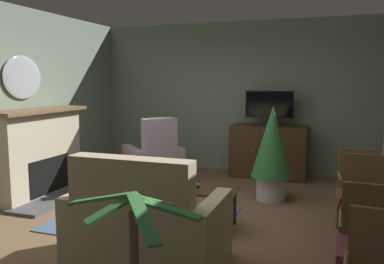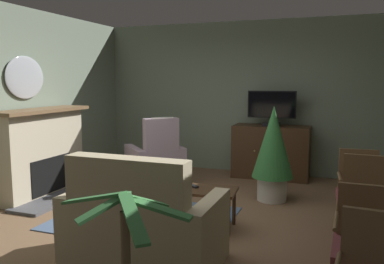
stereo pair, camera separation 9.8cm
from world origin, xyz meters
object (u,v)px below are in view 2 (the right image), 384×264
tv_remote (193,186)px  side_chair_far_end (368,244)px  armchair_by_fireplace (156,163)px  sofa_floral (142,228)px  folded_newspaper (177,184)px  tv_cabinet (271,153)px  potted_plant_leafy_by_curtain (273,149)px  wall_mirror_oval (25,77)px  fireplace (42,154)px  television (272,107)px  side_chair_tucked_against_wall (359,191)px  coffee_table (187,192)px  side_chair_nearest_door (363,210)px  cat (94,204)px

tv_remote → side_chair_far_end: bearing=-176.4°
armchair_by_fireplace → sofa_floral: bearing=-66.8°
tv_remote → folded_newspaper: (-0.22, 0.01, -0.01)m
tv_cabinet → potted_plant_leafy_by_curtain: potted_plant_leafy_by_curtain is taller
tv_cabinet → wall_mirror_oval: bearing=-145.3°
fireplace → television: television is taller
sofa_floral → folded_newspaper: bearing=96.8°
tv_remote → side_chair_tucked_against_wall: size_ratio=0.18×
fireplace → tv_remote: size_ratio=10.10×
tv_cabinet → side_chair_tucked_against_wall: 2.71m
coffee_table → sofa_floral: bearing=-91.6°
television → tv_remote: television is taller
fireplace → side_chair_tucked_against_wall: fireplace is taller
side_chair_far_end → tv_cabinet: bearing=109.3°
folded_newspaper → side_chair_nearest_door: 2.09m
side_chair_far_end → cat: 3.41m
television → tv_remote: (-0.48, -2.59, -0.77)m
fireplace → television: size_ratio=2.09×
coffee_table → cat: (-1.31, 0.02, -0.29)m
side_chair_far_end → side_chair_tucked_against_wall: bearing=90.2°
sofa_floral → side_chair_nearest_door: (1.90, 0.70, 0.17)m
coffee_table → side_chair_nearest_door: (1.87, -0.38, 0.12)m
wall_mirror_oval → television: wall_mirror_oval is taller
wall_mirror_oval → sofa_floral: (2.70, -1.52, -1.39)m
television → coffee_table: bearing=-101.4°
potted_plant_leafy_by_curtain → side_chair_far_end: bearing=-66.2°
tv_cabinet → sofa_floral: size_ratio=0.93×
wall_mirror_oval → coffee_table: (2.73, -0.45, -1.34)m
tv_remote → fireplace: bearing=28.2°
sofa_floral → side_chair_tucked_against_wall: sofa_floral is taller
tv_remote → armchair_by_fireplace: 1.97m
armchair_by_fireplace → side_chair_far_end: armchair_by_fireplace is taller
television → armchair_by_fireplace: 2.20m
fireplace → wall_mirror_oval: 1.16m
folded_newspaper → sofa_floral: size_ratio=0.21×
folded_newspaper → side_chair_far_end: bearing=-31.0°
side_chair_far_end → side_chair_tucked_against_wall: size_ratio=0.96×
sofa_floral → armchair_by_fireplace: (-1.15, 2.67, -0.01)m
television → side_chair_nearest_door: television is taller
armchair_by_fireplace → side_chair_far_end: 4.09m
side_chair_tucked_against_wall → potted_plant_leafy_by_curtain: bearing=137.3°
coffee_table → tv_cabinet: bearing=78.9°
tv_cabinet → side_chair_nearest_door: (1.34, -3.08, 0.09)m
wall_mirror_oval → folded_newspaper: 2.89m
tv_cabinet → armchair_by_fireplace: 2.04m
fireplace → tv_cabinet: (3.02, 2.26, -0.17)m
television → sofa_floral: 3.87m
armchair_by_fireplace → side_chair_nearest_door: bearing=-32.9°
tv_cabinet → sofa_floral: sofa_floral is taller
cat → television: bearing=54.9°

